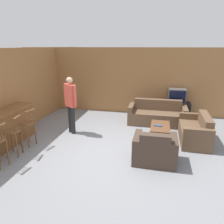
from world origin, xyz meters
The scene contains 13 objects.
ground_plane centered at (0.00, 0.00, 0.00)m, with size 24.00×24.00×0.00m, color gray.
wall_back centered at (0.00, 3.73, 1.30)m, with size 9.40×0.08×2.60m.
wall_left centered at (-3.16, 1.37, 1.30)m, with size 0.08×8.73×2.60m.
bar_chair_mid centered at (-2.27, -0.57, 0.57)m, with size 0.44×0.44×1.03m.
bar_chair_far centered at (-2.28, 0.03, 0.57)m, with size 0.46×0.46×1.03m.
couch_far centered at (1.15, 2.58, 0.30)m, with size 1.98×0.83×0.83m.
armchair_near centered at (1.16, -0.16, 0.31)m, with size 1.00×0.79×0.81m.
loveseat_right centered at (2.26, 1.30, 0.30)m, with size 0.76×1.54×0.80m.
coffee_table centered at (1.26, 1.21, 0.36)m, with size 0.54×1.02×0.43m.
tv_unit centered at (1.82, 3.38, 0.31)m, with size 1.03×0.44×0.63m.
tv centered at (1.82, 3.37, 0.88)m, with size 0.63×0.44×0.50m.
book_on_table centered at (1.20, 1.17, 0.44)m, with size 0.23×0.14×0.03m.
person_by_window centered at (-1.46, 1.14, 1.01)m, with size 0.47×0.39×1.77m.
Camera 1 is at (1.19, -4.91, 2.67)m, focal length 35.00 mm.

